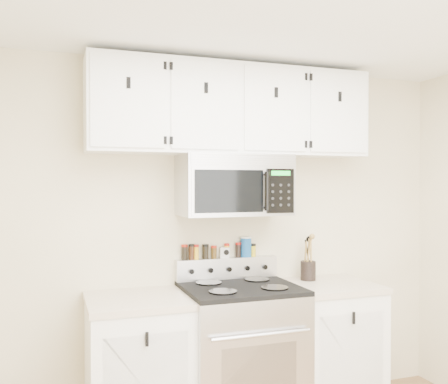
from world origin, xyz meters
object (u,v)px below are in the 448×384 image
Objects in this scene: range at (241,354)px; salt_canister at (246,247)px; microwave at (234,185)px; utensil_crock at (308,269)px.

salt_canister reaches higher than range.
microwave is 0.50m from salt_canister.
microwave is 5.11× the size of salt_canister.
range is 7.39× the size of salt_canister.
utensil_crock is 2.21× the size of salt_canister.
salt_canister is (0.15, 0.28, 0.69)m from range.
utensil_crock is (0.60, 0.04, -0.63)m from microwave.
microwave reaches higher than range.
salt_canister is (0.15, 0.16, -0.46)m from microwave.
microwave is (0.00, 0.13, 1.14)m from range.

